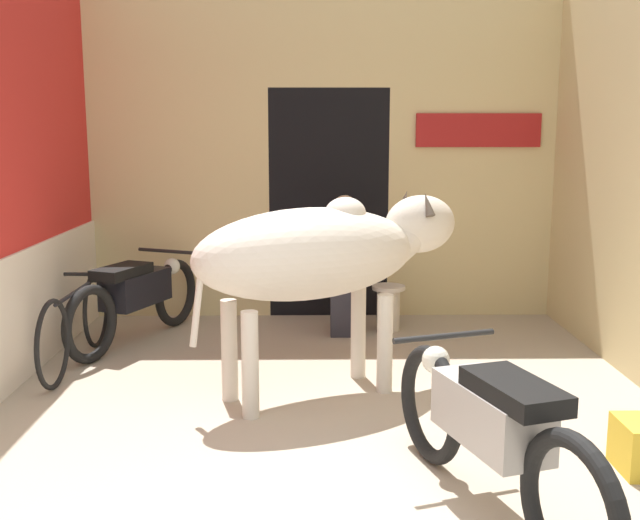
% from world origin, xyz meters
% --- Properties ---
extents(wall_back_with_doorway, '(4.46, 0.93, 3.38)m').
position_xyz_m(wall_back_with_doorway, '(0.03, 4.43, 1.45)').
color(wall_back_with_doorway, '#D1BC84').
rests_on(wall_back_with_doorway, ground_plane).
extents(cow, '(2.02, 1.37, 1.39)m').
position_xyz_m(cow, '(-0.02, 1.95, 0.99)').
color(cow, beige).
rests_on(cow, ground_plane).
extents(motorcycle_near, '(0.75, 1.81, 0.77)m').
position_xyz_m(motorcycle_near, '(0.73, 0.28, 0.43)').
color(motorcycle_near, black).
rests_on(motorcycle_near, ground_plane).
extents(motorcycle_far, '(0.85, 1.74, 0.74)m').
position_xyz_m(motorcycle_far, '(-1.61, 3.22, 0.42)').
color(motorcycle_far, black).
rests_on(motorcycle_far, ground_plane).
extents(bicycle, '(0.44, 1.68, 0.66)m').
position_xyz_m(bicycle, '(-1.93, 2.59, 0.33)').
color(bicycle, black).
rests_on(bicycle, ground_plane).
extents(shopkeeper_seated, '(0.37, 0.34, 1.24)m').
position_xyz_m(shopkeeper_seated, '(0.19, 3.53, 0.66)').
color(shopkeeper_seated, '#282833').
rests_on(shopkeeper_seated, ground_plane).
extents(plastic_stool, '(0.30, 0.30, 0.42)m').
position_xyz_m(plastic_stool, '(0.59, 3.60, 0.22)').
color(plastic_stool, beige).
rests_on(plastic_stool, ground_plane).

